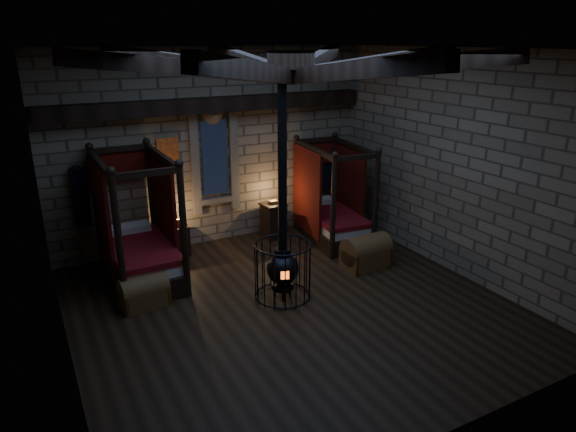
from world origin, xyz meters
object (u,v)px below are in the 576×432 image
bed_right (331,216)px  trunk_left (144,292)px  stove (283,265)px  trunk_right (366,253)px  bed_left (140,249)px

bed_right → trunk_left: 4.68m
trunk_left → stove: size_ratio=0.21×
trunk_left → trunk_right: size_ratio=0.88×
bed_left → stove: 2.83m
bed_right → stove: 3.05m
trunk_left → trunk_right: 4.32m
bed_left → trunk_right: size_ratio=2.51×
trunk_right → stove: bearing=-172.2°
trunk_left → bed_right: bearing=8.6°
bed_right → stove: stove is taller
bed_left → stove: (2.01, -2.00, 0.03)m
trunk_right → stove: 2.12m
trunk_right → trunk_left: bearing=171.5°
stove → bed_right: bearing=60.9°
bed_right → trunk_left: bed_right is taller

